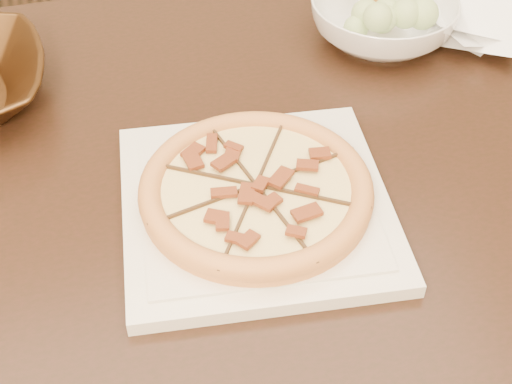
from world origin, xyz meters
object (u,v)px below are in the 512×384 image
(plate, at_px, (256,204))
(salad_bowl, at_px, (383,20))
(pizza, at_px, (256,190))
(dining_table, at_px, (151,220))

(plate, relative_size, salad_bowl, 1.55)
(plate, height_order, pizza, pizza)
(dining_table, relative_size, salad_bowl, 6.22)
(dining_table, distance_m, pizza, 0.22)
(dining_table, relative_size, plate, 4.00)
(pizza, distance_m, salad_bowl, 0.41)
(dining_table, bearing_deg, salad_bowl, 23.00)
(pizza, height_order, salad_bowl, salad_bowl)
(dining_table, bearing_deg, plate, -49.18)
(dining_table, distance_m, plate, 0.21)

